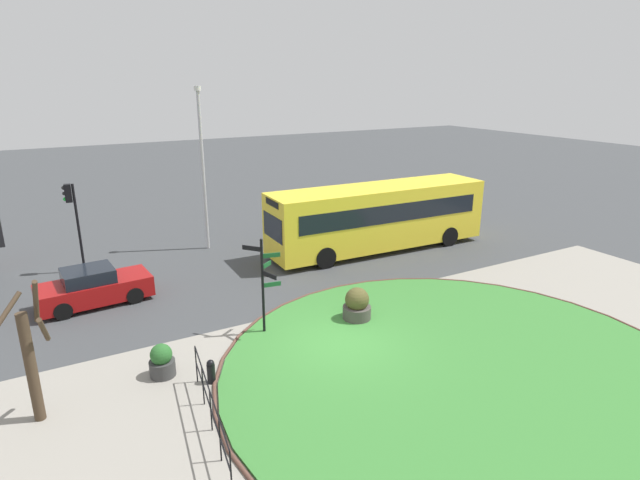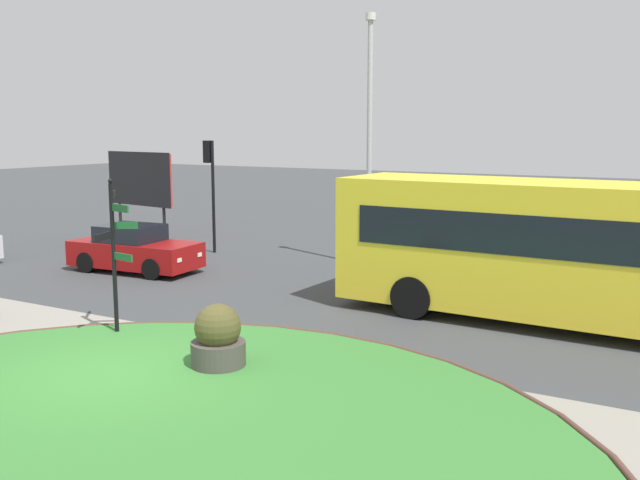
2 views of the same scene
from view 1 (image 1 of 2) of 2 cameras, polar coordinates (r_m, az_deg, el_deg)
The scene contains 14 objects.
ground at distance 17.04m, azimuth 2.38°, elevation -11.46°, with size 120.00×120.00×0.00m, color #3D3F42.
sidewalk_paving at distance 15.89m, azimuth 5.43°, elevation -13.79°, with size 32.00×8.85×0.02m, color gray.
grass_island at distance 16.16m, azimuth 15.33°, elevation -13.66°, with size 14.10×14.10×0.10m, color #387A33.
grass_kerb_ring at distance 16.15m, azimuth 15.33°, elevation -13.65°, with size 14.41×14.41×0.11m, color brown.
signpost_directional at distance 16.96m, azimuth -6.22°, elevation -4.35°, with size 1.06×1.21×3.36m.
bollard_foreground at distance 15.22m, azimuth -11.98°, elevation -14.04°, with size 0.23×0.23×0.73m.
railing_grass_edge at distance 13.25m, azimuth -12.04°, elevation -17.43°, with size 0.63×4.53×1.16m.
bus_yellow at distance 25.65m, azimuth 6.43°, elevation 2.65°, with size 11.29×2.95×3.21m.
car_near_lane at distance 21.37m, azimuth -23.79°, elevation -4.84°, with size 4.17×2.03×1.45m.
traffic_light_near at distance 24.53m, azimuth -25.74°, elevation 3.15°, with size 0.49×0.29×3.97m.
lamppost_tall at distance 25.77m, azimuth -12.86°, elevation 8.12°, with size 0.32×0.32×7.91m.
planter_near_signpost at distance 18.34m, azimuth 4.11°, elevation -7.31°, with size 1.00×1.00×1.25m.
planter_kerbside at distance 15.85m, azimuth -17.10°, elevation -12.76°, with size 0.74×0.74×1.01m.
street_tree_bare at distance 14.65m, azimuth -29.36°, elevation -11.23°, with size 1.22×1.21×3.80m.
Camera 1 is at (-7.86, -12.67, 8.23)m, focal length 28.90 mm.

